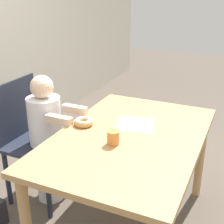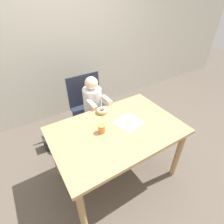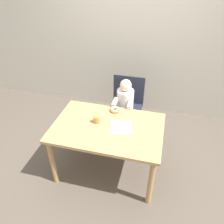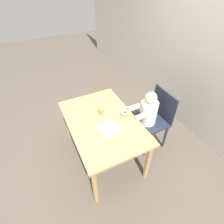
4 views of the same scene
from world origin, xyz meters
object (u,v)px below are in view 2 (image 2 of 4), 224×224
at_px(child_figure, 93,111).
at_px(handbag, 56,139).
at_px(cup, 102,129).
at_px(chair, 89,107).
at_px(donut, 102,111).

bearing_deg(child_figure, handbag, 160.80).
bearing_deg(handbag, child_figure, -19.20).
xyz_separation_m(handbag, cup, (0.31, -0.80, 0.64)).
xyz_separation_m(chair, handbag, (-0.52, 0.06, -0.38)).
xyz_separation_m(donut, handbag, (-0.46, 0.53, -0.63)).
relative_size(child_figure, cup, 12.08).
xyz_separation_m(child_figure, handbag, (-0.52, 0.18, -0.39)).
relative_size(child_figure, handbag, 2.98).
xyz_separation_m(child_figure, donut, (-0.06, -0.35, 0.24)).
xyz_separation_m(chair, child_figure, (-0.00, -0.13, 0.01)).
relative_size(donut, handbag, 0.38).
bearing_deg(chair, child_figure, -90.00).
distance_m(donut, handbag, 0.94).
bearing_deg(cup, donut, 60.94).
distance_m(donut, cup, 0.31).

